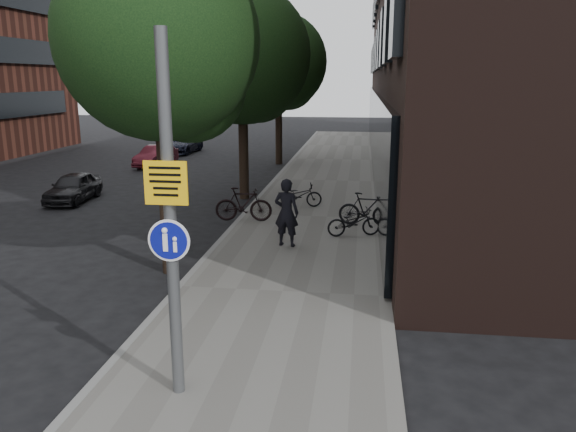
% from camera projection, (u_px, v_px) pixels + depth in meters
% --- Properties ---
extents(ground, '(120.00, 120.00, 0.00)m').
position_uv_depth(ground, '(236.00, 376.00, 8.65)').
color(ground, black).
rests_on(ground, ground).
extents(sidewalk, '(4.50, 60.00, 0.12)m').
position_uv_depth(sidewalk, '(311.00, 218.00, 18.23)').
color(sidewalk, '#64615C').
rests_on(sidewalk, ground).
extents(curb_edge, '(0.15, 60.00, 0.13)m').
position_uv_depth(curb_edge, '(244.00, 216.00, 18.51)').
color(curb_edge, slate).
rests_on(curb_edge, ground).
extents(street_tree_near, '(4.40, 4.40, 7.50)m').
position_uv_depth(street_tree_near, '(164.00, 48.00, 12.22)').
color(street_tree_near, black).
rests_on(street_tree_near, ground).
extents(street_tree_mid, '(5.00, 5.00, 7.80)m').
position_uv_depth(street_tree_mid, '(245.00, 60.00, 20.40)').
color(street_tree_mid, black).
rests_on(street_tree_mid, ground).
extents(street_tree_far, '(5.00, 5.00, 7.80)m').
position_uv_depth(street_tree_far, '(280.00, 66.00, 29.07)').
color(street_tree_far, black).
rests_on(street_tree_far, ground).
extents(signpost, '(0.57, 0.17, 4.97)m').
position_uv_depth(signpost, '(170.00, 221.00, 7.44)').
color(signpost, '#595B5E').
rests_on(signpost, sidewalk).
extents(pedestrian, '(0.73, 0.55, 1.82)m').
position_uv_depth(pedestrian, '(286.00, 213.00, 14.79)').
color(pedestrian, black).
rests_on(pedestrian, sidewalk).
extents(parked_bike_facade_near, '(1.61, 0.94, 0.80)m').
position_uv_depth(parked_bike_facade_near, '(354.00, 222.00, 15.84)').
color(parked_bike_facade_near, black).
rests_on(parked_bike_facade_near, sidewalk).
extents(parked_bike_facade_far, '(1.74, 0.71, 1.01)m').
position_uv_depth(parked_bike_facade_far, '(366.00, 209.00, 16.93)').
color(parked_bike_facade_far, black).
rests_on(parked_bike_facade_far, sidewalk).
extents(parked_bike_curb_near, '(1.66, 0.88, 0.83)m').
position_uv_depth(parked_bike_curb_near, '(299.00, 195.00, 19.40)').
color(parked_bike_curb_near, black).
rests_on(parked_bike_curb_near, sidewalk).
extents(parked_bike_curb_far, '(1.81, 0.63, 1.07)m').
position_uv_depth(parked_bike_curb_far, '(243.00, 204.00, 17.48)').
color(parked_bike_curb_far, black).
rests_on(parked_bike_curb_far, sidewalk).
extents(parked_car_near, '(1.49, 3.22, 1.07)m').
position_uv_depth(parked_car_near, '(73.00, 187.00, 20.86)').
color(parked_car_near, black).
rests_on(parked_car_near, ground).
extents(parked_car_mid, '(1.44, 3.35, 1.07)m').
position_uv_depth(parked_car_mid, '(156.00, 156.00, 29.16)').
color(parked_car_mid, maroon).
rests_on(parked_car_mid, ground).
extents(parked_car_far, '(1.82, 4.11, 1.17)m').
position_uv_depth(parked_car_far, '(183.00, 143.00, 34.60)').
color(parked_car_far, black).
rests_on(parked_car_far, ground).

